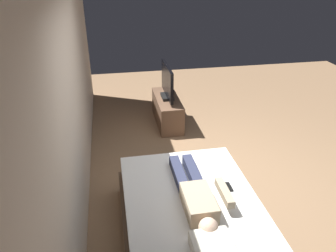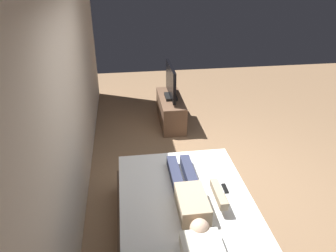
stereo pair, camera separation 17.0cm
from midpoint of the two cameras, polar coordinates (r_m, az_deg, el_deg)
ground_plane at (r=4.53m, az=8.99°, el=-10.49°), size 10.00×10.00×0.00m
back_wall at (r=4.06m, az=-15.17°, el=6.91°), size 6.40×0.10×2.80m
bed at (r=3.60m, az=4.71°, el=-16.70°), size 2.04×1.44×0.54m
person at (r=3.39m, az=5.47°, el=-11.95°), size 1.26×0.46×0.18m
remote at (r=3.64m, az=11.20°, el=-10.59°), size 0.15×0.04×0.02m
tv_stand at (r=5.97m, az=1.29°, el=2.70°), size 1.10×0.40×0.50m
tv at (r=5.77m, az=1.34°, el=7.52°), size 0.88×0.20×0.59m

